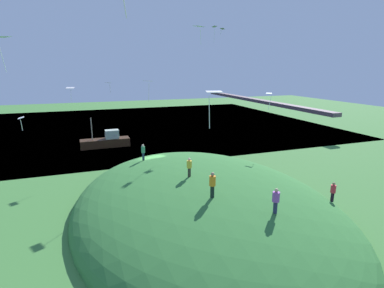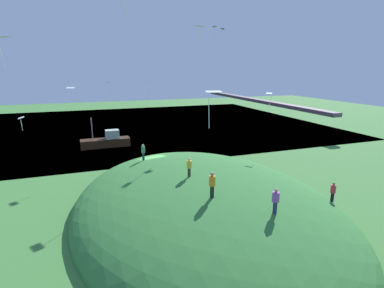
% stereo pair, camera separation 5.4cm
% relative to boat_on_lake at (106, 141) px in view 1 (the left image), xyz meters
% --- Properties ---
extents(ground_plane, '(160.00, 160.00, 0.00)m').
position_rel_boat_on_lake_xyz_m(ground_plane, '(14.66, 3.71, -0.82)').
color(ground_plane, '#3E7836').
extents(lake_water, '(54.98, 80.00, 0.40)m').
position_rel_boat_on_lake_xyz_m(lake_water, '(-16.56, 3.71, -1.02)').
color(lake_water, '#3E6377').
rests_on(lake_water, ground_plane).
extents(grass_hill, '(28.71, 21.04, 5.82)m').
position_rel_boat_on_lake_xyz_m(grass_hill, '(23.75, 6.06, -0.82)').
color(grass_hill, '#327232').
rests_on(grass_hill, ground_plane).
extents(bridge_deck_far, '(49.48, 1.80, 0.70)m').
position_rel_boat_on_lake_xyz_m(bridge_deck_far, '(-16.56, 35.54, 3.27)').
color(bridge_deck_far, '#5B4853').
extents(boat_on_lake, '(2.19, 7.10, 4.47)m').
position_rel_boat_on_lake_xyz_m(boat_on_lake, '(0.00, 0.00, 0.00)').
color(boat_on_lake, '#321D10').
rests_on(boat_on_lake, lake_water).
extents(person_on_hilltop, '(0.56, 0.56, 1.56)m').
position_rel_boat_on_lake_xyz_m(person_on_hilltop, '(23.62, 4.89, 3.04)').
color(person_on_hilltop, '#302D25').
rests_on(person_on_hilltop, grass_hill).
extents(person_near_shore, '(0.46, 0.46, 1.67)m').
position_rel_boat_on_lake_xyz_m(person_near_shore, '(15.88, 2.62, 2.48)').
color(person_near_shore, '#1E3149').
rests_on(person_near_shore, grass_hill).
extents(person_with_child, '(0.46, 0.46, 1.67)m').
position_rel_boat_on_lake_xyz_m(person_with_child, '(30.63, 8.16, 2.70)').
color(person_with_child, '#24294C').
rests_on(person_with_child, grass_hill).
extents(person_walking_path, '(0.49, 0.49, 1.64)m').
position_rel_boat_on_lake_xyz_m(person_walking_path, '(28.23, 15.27, 1.28)').
color(person_walking_path, black).
rests_on(person_walking_path, grass_hill).
extents(person_watching_kites, '(0.50, 0.50, 1.81)m').
position_rel_boat_on_lake_xyz_m(person_watching_kites, '(27.72, 5.11, 3.10)').
color(person_watching_kites, black).
rests_on(person_watching_kites, grass_hill).
extents(kite_0, '(1.38, 1.30, 2.18)m').
position_rel_boat_on_lake_xyz_m(kite_0, '(22.58, -7.12, 12.33)').
color(kite_0, white).
extents(kite_1, '(1.08, 0.96, 2.05)m').
position_rel_boat_on_lake_xyz_m(kite_1, '(15.21, 3.51, 9.20)').
color(kite_1, '#F3DAD4').
extents(kite_2, '(0.82, 0.87, 1.99)m').
position_rel_boat_on_lake_xyz_m(kite_2, '(8.19, 13.68, 15.52)').
color(kite_2, white).
extents(kite_3, '(0.91, 0.81, 1.27)m').
position_rel_boat_on_lake_xyz_m(kite_3, '(7.71, 0.31, 8.83)').
color(kite_3, silver).
extents(kite_4, '(1.03, 1.15, 1.60)m').
position_rel_boat_on_lake_xyz_m(kite_4, '(19.45, 7.27, 13.99)').
color(kite_4, white).
extents(kite_5, '(0.74, 0.59, 1.06)m').
position_rel_boat_on_lake_xyz_m(kite_5, '(6.58, 15.54, 15.64)').
color(kite_5, white).
extents(kite_7, '(0.78, 0.96, 2.05)m').
position_rel_boat_on_lake_xyz_m(kite_7, '(30.42, 3.87, 9.18)').
color(kite_7, white).
extents(kite_8, '(0.71, 0.53, 1.20)m').
position_rel_boat_on_lake_xyz_m(kite_8, '(16.97, -7.69, 6.46)').
color(kite_8, white).
extents(kite_9, '(0.78, 0.78, 1.96)m').
position_rel_boat_on_lake_xyz_m(kite_9, '(15.85, 17.21, 7.60)').
color(kite_9, white).
extents(kite_10, '(0.80, 1.01, 1.89)m').
position_rel_boat_on_lake_xyz_m(kite_10, '(7.19, -4.01, 8.25)').
color(kite_10, white).
extents(mooring_post, '(0.14, 0.14, 1.08)m').
position_rel_boat_on_lake_xyz_m(mooring_post, '(10.46, 4.21, -0.28)').
color(mooring_post, brown).
rests_on(mooring_post, ground_plane).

